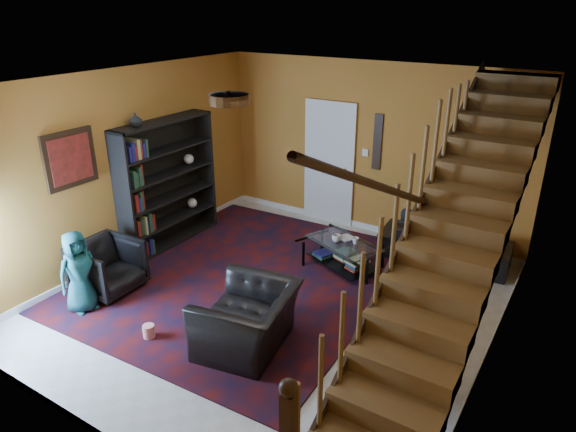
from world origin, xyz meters
name	(u,v)px	position (x,y,z in m)	size (l,w,h in m)	color
floor	(276,301)	(0.00, 0.00, 0.00)	(5.50, 5.50, 0.00)	beige
room	(253,238)	(-1.33, 1.33, 0.05)	(5.50, 5.50, 5.50)	#C26C2B
staircase	(452,243)	(2.12, 0.00, 1.40)	(0.95, 5.02, 3.18)	brown
bookshelf	(168,186)	(-2.40, 0.60, 0.96)	(0.35, 1.80, 2.00)	black
door	(329,165)	(-0.70, 2.73, 1.02)	(0.82, 0.05, 2.05)	silver
framed_picture	(70,159)	(-2.57, -0.90, 1.75)	(0.04, 0.74, 0.74)	maroon
wall_hanging	(378,142)	(0.15, 2.73, 1.55)	(0.14, 0.03, 0.90)	black
ceiling_fixture	(229,99)	(0.00, -0.80, 2.74)	(0.40, 0.40, 0.10)	#3F2814
rug	(244,277)	(-0.73, 0.28, 0.01)	(3.83, 4.38, 0.02)	#490D0D
sofa	(444,244)	(1.50, 2.30, 0.27)	(1.88, 0.73, 0.55)	black
armchair_left	(108,267)	(-2.05, -0.97, 0.36)	(0.76, 0.78, 0.71)	black
armchair_right	(248,320)	(0.26, -0.96, 0.36)	(1.10, 0.96, 0.71)	black
person_adult_a	(404,242)	(0.87, 2.35, 0.13)	(0.42, 0.28, 1.16)	black
person_adult_b	(444,250)	(1.50, 2.35, 0.15)	(0.58, 0.45, 1.19)	black
person_child	(79,272)	(-1.95, -1.46, 0.54)	(0.53, 0.34, 1.08)	#175B57
coffee_table	(343,254)	(0.33, 1.28, 0.23)	(1.23, 0.99, 0.41)	black
cup_a	(336,238)	(0.22, 1.26, 0.46)	(0.13, 0.13, 0.10)	#999999
cup_b	(355,241)	(0.48, 1.34, 0.46)	(0.10, 0.10, 0.09)	#999999
bowl	(346,239)	(0.32, 1.37, 0.44)	(0.21, 0.21, 0.05)	#999999
vase	(135,120)	(-2.41, 0.10, 2.10)	(0.18, 0.18, 0.19)	#999999
popcorn_bucket	(149,331)	(-0.81, -1.46, 0.10)	(0.14, 0.14, 0.16)	red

